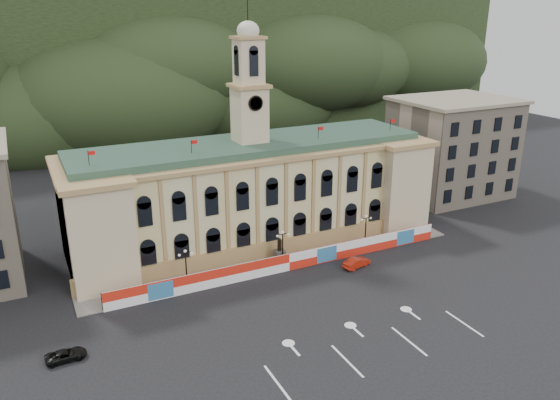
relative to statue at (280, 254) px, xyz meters
name	(u,v)px	position (x,y,z in m)	size (l,w,h in m)	color
ground	(348,323)	(0.00, -18.00, -1.19)	(260.00, 260.00, 0.00)	black
lane_markings	(373,346)	(0.00, -23.00, -1.18)	(26.00, 10.00, 0.02)	white
hill_ridge	(124,62)	(0.03, 103.99, 18.30)	(230.00, 80.00, 64.00)	black
city_hall	(252,191)	(0.00, 9.63, 6.66)	(56.20, 17.60, 37.10)	beige
side_building_right	(452,147)	(43.00, 12.93, 8.14)	(21.00, 17.00, 18.60)	tan
hoarding_fence	(289,262)	(0.06, -2.93, 0.06)	(50.00, 0.44, 2.50)	red
pavement	(280,262)	(0.00, -0.25, -1.11)	(56.00, 5.50, 0.16)	slate
statue	(280,254)	(0.00, 0.00, 0.00)	(1.40, 1.40, 3.72)	#595651
lamp_left	(186,264)	(-14.00, -1.00, 1.89)	(1.96, 0.44, 5.15)	black
lamp_center	(283,245)	(0.00, -1.00, 1.89)	(1.96, 0.44, 5.15)	black
lamp_right	(366,228)	(14.00, -1.00, 1.89)	(1.96, 0.44, 5.15)	black
red_sedan	(357,262)	(8.97, -6.27, -0.48)	(4.51, 2.44, 1.41)	#A61C0B
black_suv	(66,355)	(-30.00, -11.01, -0.62)	(4.14, 1.98, 1.14)	black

